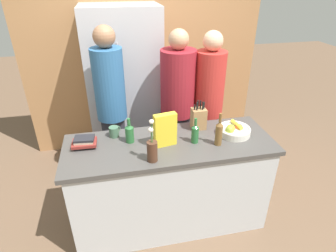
% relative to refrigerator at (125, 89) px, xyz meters
% --- Properties ---
extents(ground_plane, '(14.00, 14.00, 0.00)m').
position_rel_refrigerator_xyz_m(ground_plane, '(0.28, -1.24, -0.94)').
color(ground_plane, brown).
extents(kitchen_island, '(1.80, 0.65, 0.89)m').
position_rel_refrigerator_xyz_m(kitchen_island, '(0.28, -1.24, -0.49)').
color(kitchen_island, silver).
rests_on(kitchen_island, ground_plane).
extents(back_wall_wood, '(3.00, 0.12, 2.60)m').
position_rel_refrigerator_xyz_m(back_wall_wood, '(0.28, 0.36, 0.36)').
color(back_wall_wood, '#AD7A4C').
rests_on(back_wall_wood, ground_plane).
extents(refrigerator, '(0.85, 0.63, 1.88)m').
position_rel_refrigerator_xyz_m(refrigerator, '(0.00, 0.00, 0.00)').
color(refrigerator, '#B7B7BC').
rests_on(refrigerator, ground_plane).
extents(fruit_bowl, '(0.29, 0.29, 0.11)m').
position_rel_refrigerator_xyz_m(fruit_bowl, '(0.88, -1.21, -0.01)').
color(fruit_bowl, silver).
rests_on(fruit_bowl, kitchen_island).
extents(knife_block, '(0.13, 0.11, 0.28)m').
position_rel_refrigerator_xyz_m(knife_block, '(0.60, -1.03, 0.05)').
color(knife_block, '#A87A4C').
rests_on(knife_block, kitchen_island).
extents(flower_vase, '(0.08, 0.08, 0.36)m').
position_rel_refrigerator_xyz_m(flower_vase, '(0.10, -1.46, 0.06)').
color(flower_vase, '#4C2D1E').
rests_on(flower_vase, kitchen_island).
extents(cereal_box, '(0.20, 0.09, 0.29)m').
position_rel_refrigerator_xyz_m(cereal_box, '(0.24, -1.26, 0.10)').
color(cereal_box, yellow).
rests_on(cereal_box, kitchen_island).
extents(coffee_mug, '(0.10, 0.10, 0.09)m').
position_rel_refrigerator_xyz_m(coffee_mug, '(-0.17, -1.03, -0.00)').
color(coffee_mug, '#42664C').
rests_on(coffee_mug, kitchen_island).
extents(book_stack, '(0.20, 0.15, 0.08)m').
position_rel_refrigerator_xyz_m(book_stack, '(-0.42, -1.14, -0.01)').
color(book_stack, '#232328').
rests_on(book_stack, kitchen_island).
extents(bottle_oil, '(0.07, 0.07, 0.22)m').
position_rel_refrigerator_xyz_m(bottle_oil, '(-0.05, -1.15, 0.04)').
color(bottle_oil, '#286633').
rests_on(bottle_oil, kitchen_island).
extents(bottle_vinegar, '(0.06, 0.06, 0.29)m').
position_rel_refrigerator_xyz_m(bottle_vinegar, '(0.68, -1.34, 0.07)').
color(bottle_vinegar, brown).
rests_on(bottle_vinegar, kitchen_island).
extents(bottle_wine, '(0.06, 0.06, 0.23)m').
position_rel_refrigerator_xyz_m(bottle_wine, '(0.49, -1.27, 0.04)').
color(bottle_wine, '#286633').
rests_on(bottle_wine, kitchen_island).
extents(person_at_sink, '(0.30, 0.30, 1.77)m').
position_rel_refrigerator_xyz_m(person_at_sink, '(-0.18, -0.56, 0.07)').
color(person_at_sink, '#383842').
rests_on(person_at_sink, ground_plane).
extents(person_in_blue, '(0.36, 0.36, 1.71)m').
position_rel_refrigerator_xyz_m(person_in_blue, '(0.52, -0.56, 0.02)').
color(person_in_blue, '#383842').
rests_on(person_in_blue, ground_plane).
extents(person_in_red_tee, '(0.31, 0.31, 1.69)m').
position_rel_refrigerator_xyz_m(person_in_red_tee, '(0.84, -0.63, 0.02)').
color(person_in_red_tee, '#383842').
rests_on(person_in_red_tee, ground_plane).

